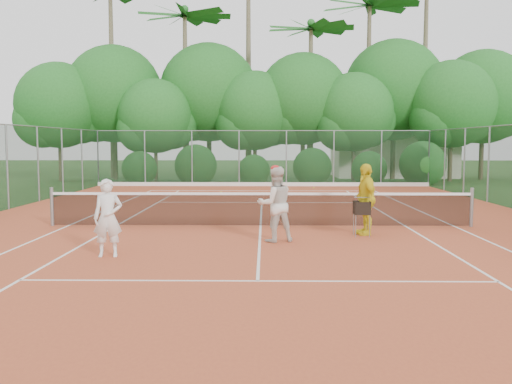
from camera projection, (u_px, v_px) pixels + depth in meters
The scene contains 14 objects.
ground at pixel (261, 227), 16.14m from camera, with size 120.00×120.00×0.00m, color #234619.
clay_court at pixel (261, 227), 16.14m from camera, with size 18.00×36.00×0.02m, color #B44C29.
club_building at pixel (392, 155), 39.78m from camera, with size 8.00×5.00×3.00m, color beige.
tennis_net at pixel (261, 208), 16.10m from camera, with size 11.97×0.10×1.10m.
player_white at pixel (108, 218), 11.81m from camera, with size 0.59×0.39×1.62m, color white.
player_center_grp at pixel (275, 204), 13.58m from camera, with size 1.04×0.91×1.83m.
player_yellow at pixel (366, 199), 14.62m from camera, with size 1.07×0.45×1.83m, color yellow.
ball_hopper at pixel (362, 209), 14.37m from camera, with size 0.39×0.39×0.89m.
stray_ball_a at pixel (221, 192), 26.76m from camera, with size 0.07×0.07×0.07m, color #DBEE37.
stray_ball_b at pixel (314, 188), 29.49m from camera, with size 0.07×0.07×0.07m, color #D9EA36.
stray_ball_c at pixel (344, 195), 25.54m from camera, with size 0.07×0.07×0.07m, color #BED230.
court_markings at pixel (261, 226), 16.14m from camera, with size 11.03×23.83×0.01m.
fence_back at pixel (263, 158), 30.95m from camera, with size 18.07×0.07×3.00m.
tropical_treeline at pixel (286, 99), 35.82m from camera, with size 32.10×8.49×15.03m.
Camera 1 is at (0.12, -15.99, 2.39)m, focal length 40.00 mm.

